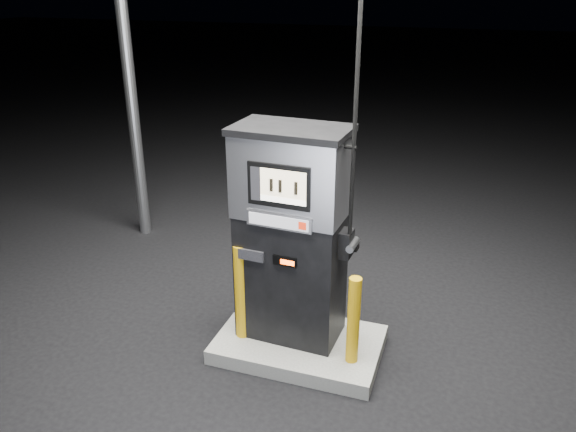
% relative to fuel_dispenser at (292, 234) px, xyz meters
% --- Properties ---
extents(ground, '(80.00, 80.00, 0.00)m').
position_rel_fuel_dispenser_xyz_m(ground, '(0.12, -0.10, -1.23)').
color(ground, black).
rests_on(ground, ground).
extents(pump_island, '(1.60, 1.00, 0.15)m').
position_rel_fuel_dispenser_xyz_m(pump_island, '(0.12, -0.10, -1.15)').
color(pump_island, '#61625D').
rests_on(pump_island, ground).
extents(fuel_dispenser, '(1.17, 0.67, 4.36)m').
position_rel_fuel_dispenser_xyz_m(fuel_dispenser, '(0.00, 0.00, 0.00)').
color(fuel_dispenser, black).
rests_on(fuel_dispenser, pump_island).
extents(bollard_left, '(0.17, 0.17, 0.99)m').
position_rel_fuel_dispenser_xyz_m(bollard_left, '(-0.44, -0.22, -0.58)').
color(bollard_left, '#C5900A').
rests_on(bollard_left, pump_island).
extents(bollard_right, '(0.14, 0.14, 0.87)m').
position_rel_fuel_dispenser_xyz_m(bollard_right, '(0.68, -0.27, -0.64)').
color(bollard_right, '#C5900A').
rests_on(bollard_right, pump_island).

